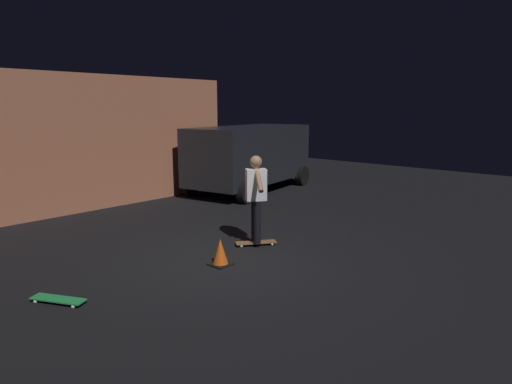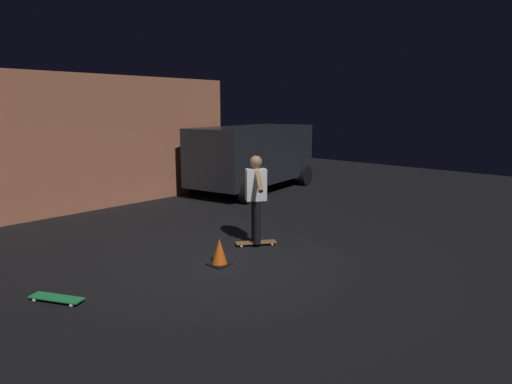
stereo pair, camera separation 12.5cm
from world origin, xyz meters
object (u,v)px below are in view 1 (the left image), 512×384
object	(u,v)px
skateboard_ridden	(256,243)
skateboard_spare	(58,299)
traffic_cone	(221,253)
parked_van	(250,154)
skater	(256,193)

from	to	relation	value
skateboard_ridden	skateboard_spare	world-z (taller)	same
skateboard_spare	skateboard_ridden	bearing A→B (deg)	-4.07
skateboard_spare	traffic_cone	xyz separation A→B (m)	(2.51, -0.55, 0.16)
parked_van	skater	bearing A→B (deg)	-135.98
skater	traffic_cone	size ratio (longest dim) A/B	3.63
skateboard_ridden	skater	distance (m)	0.98
skateboard_spare	traffic_cone	size ratio (longest dim) A/B	1.71
skateboard_ridden	traffic_cone	xyz separation A→B (m)	(-1.21, -0.29, 0.16)
parked_van	skateboard_ridden	distance (m)	5.92
parked_van	traffic_cone	world-z (taller)	parked_van
parked_van	skater	distance (m)	5.82
skateboard_ridden	skater	bearing A→B (deg)	180.00
traffic_cone	skateboard_ridden	bearing A→B (deg)	13.44
skateboard_ridden	skateboard_spare	size ratio (longest dim) A/B	0.95
parked_van	skateboard_spare	xyz separation A→B (m)	(-7.90, -3.78, -1.11)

